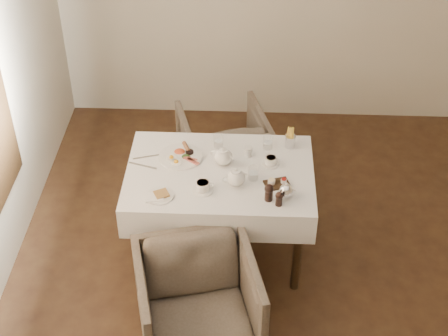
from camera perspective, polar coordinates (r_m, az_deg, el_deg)
table at (r=4.74m, az=-0.34°, el=-1.37°), size 1.28×0.88×0.75m
armchair_near at (r=4.37m, az=-2.17°, el=-11.18°), size 0.89×0.90×0.68m
armchair_far at (r=5.64m, az=-0.05°, el=1.85°), size 0.83×0.85×0.62m
breakfast_plate at (r=4.79m, az=-3.60°, el=1.03°), size 0.31×0.31×0.04m
side_plate at (r=4.47m, az=-5.45°, el=-2.34°), size 0.18×0.18×0.02m
teapot_centre at (r=4.68m, az=-0.07°, el=1.02°), size 0.22×0.19×0.14m
teapot_front at (r=4.51m, az=0.99°, el=-0.73°), size 0.21×0.18×0.14m
creamer at (r=4.78m, az=2.02°, el=1.40°), size 0.07×0.07×0.07m
teacup_near at (r=4.49m, az=-1.77°, el=-1.56°), size 0.14×0.14×0.07m
teacup_far at (r=4.72m, az=3.92°, el=0.59°), size 0.12×0.12×0.06m
glass_left at (r=4.86m, az=-0.48°, el=2.27°), size 0.09×0.09×0.09m
glass_mid at (r=4.57m, az=2.46°, el=-0.43°), size 0.09×0.09×0.10m
glass_right at (r=4.86m, az=3.67°, el=2.14°), size 0.08×0.08×0.10m
condiment_board at (r=4.56m, az=4.40°, el=-1.27°), size 0.19×0.15×0.04m
pepper_mill_left at (r=4.40m, az=3.75°, el=-2.03°), size 0.06×0.06×0.13m
pepper_mill_right at (r=4.38m, az=4.59°, el=-2.56°), size 0.07×0.07×0.10m
silver_pot at (r=4.43m, az=5.18°, el=-1.84°), size 0.14×0.13×0.12m
fries_cup at (r=4.87m, az=5.54°, el=2.49°), size 0.08×0.08×0.16m
cutlery_fork at (r=4.82m, az=-6.47°, el=0.92°), size 0.19×0.07×0.00m
cutlery_knife at (r=4.74m, az=-6.77°, el=0.20°), size 0.20×0.08×0.00m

